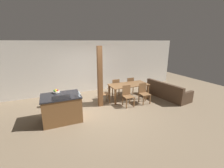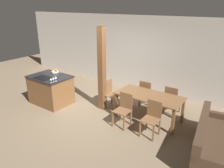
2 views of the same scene
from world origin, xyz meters
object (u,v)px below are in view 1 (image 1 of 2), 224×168
kitchen_island (62,108)px  wine_glass_far (79,92)px  fruit_bowl (56,91)px  dining_chair_near_right (144,93)px  dining_chair_near_left (128,95)px  dining_chair_far_right (129,85)px  dining_chair_far_left (115,87)px  dining_chair_head_end (103,93)px  couch (167,92)px  dining_table (129,86)px  timber_post (100,77)px  wine_glass_near (80,93)px  wine_glass_middle (79,93)px

kitchen_island → wine_glass_far: bearing=-21.9°
fruit_bowl → dining_chair_near_right: fruit_bowl is taller
dining_chair_near_left → dining_chair_far_right: 1.55m
dining_chair_near_left → dining_chair_far_left: same height
kitchen_island → dining_chair_head_end: size_ratio=1.46×
dining_chair_head_end → wine_glass_far: bearing=131.0°
dining_chair_near_left → couch: 2.27m
kitchen_island → wine_glass_far: size_ratio=8.65×
fruit_bowl → dining_table: size_ratio=0.13×
dining_chair_far_left → timber_post: size_ratio=0.35×
dining_table → dining_chair_near_left: dining_chair_near_left is taller
dining_chair_near_left → dining_chair_far_right: (0.82, 1.31, 0.00)m
kitchen_island → wine_glass_near: bearing=-35.4°
dining_chair_far_right → dining_chair_near_right: bearing=90.0°
wine_glass_middle → wine_glass_far: bearing=90.0°
wine_glass_far → dining_table: size_ratio=0.08×
fruit_bowl → dining_chair_near_right: 3.65m
dining_chair_near_right → dining_chair_head_end: same height
wine_glass_far → dining_chair_far_left: bearing=39.4°
wine_glass_far → wine_glass_near: bearing=-90.0°
fruit_bowl → wine_glass_near: wine_glass_near is taller
wine_glass_far → dining_chair_near_left: size_ratio=0.17×
wine_glass_far → dining_table: 2.77m
kitchen_island → dining_chair_head_end: bearing=25.2°
kitchen_island → dining_chair_far_right: bearing=23.4°
dining_chair_far_left → dining_chair_far_right: (0.82, 0.00, 0.00)m
dining_table → kitchen_island: bearing=-164.6°
wine_glass_far → timber_post: size_ratio=0.06×
dining_chair_near_left → dining_chair_head_end: same height
dining_table → dining_chair_head_end: dining_chair_head_end is taller
fruit_bowl → wine_glass_far: (0.69, -0.56, 0.07)m
timber_post → fruit_bowl: bearing=-169.9°
dining_chair_near_left → wine_glass_far: bearing=-168.8°
dining_chair_near_right → wine_glass_middle: bearing=-170.2°
dining_chair_near_left → dining_chair_head_end: 1.09m
dining_chair_far_left → timber_post: 1.58m
couch → timber_post: bearing=75.6°
wine_glass_far → dining_chair_near_left: 2.23m
wine_glass_near → dining_chair_near_left: size_ratio=0.17×
dining_chair_far_left → wine_glass_far: bearing=39.4°
dining_chair_far_right → kitchen_island: bearing=23.4°
kitchen_island → fruit_bowl: (-0.12, 0.33, 0.51)m
kitchen_island → fruit_bowl: fruit_bowl is taller
fruit_bowl → dining_table: fruit_bowl is taller
wine_glass_middle → wine_glass_near: bearing=-90.0°
couch → timber_post: 3.48m
wine_glass_middle → timber_post: (1.05, 0.95, 0.21)m
dining_table → dining_chair_far_left: 0.79m
wine_glass_far → dining_chair_head_end: bearing=41.0°
kitchen_island → wine_glass_middle: 0.87m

